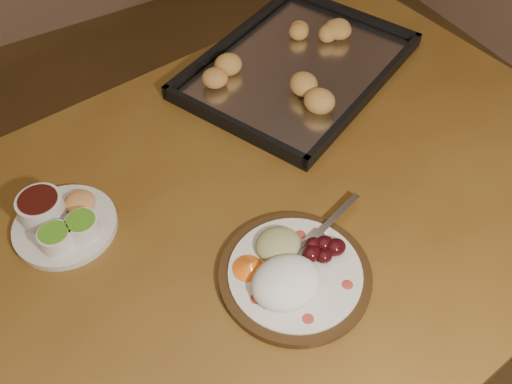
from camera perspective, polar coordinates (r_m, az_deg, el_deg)
dining_table at (r=1.08m, az=-2.31°, el=-6.16°), size 1.60×1.07×0.75m
dinner_plate at (r=0.92m, az=3.57°, el=-8.04°), size 0.31×0.25×0.06m
condiment_saucer at (r=1.03m, az=-19.01°, el=-2.71°), size 0.18×0.18×0.06m
baking_tray at (r=1.29m, az=4.19°, el=12.50°), size 0.59×0.53×0.05m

